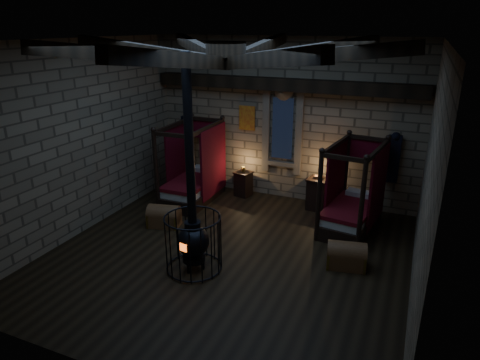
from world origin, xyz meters
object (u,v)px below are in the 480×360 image
at_px(bed_left, 194,182).
at_px(trunk_left, 164,217).
at_px(trunk_right, 346,256).
at_px(bed_right, 352,208).
at_px(stove, 193,239).

relative_size(bed_left, trunk_left, 2.57).
xyz_separation_m(bed_left, trunk_left, (0.13, -1.69, -0.28)).
xyz_separation_m(trunk_left, trunk_right, (4.24, -0.16, 0.00)).
distance_m(bed_right, trunk_right, 1.80).
bearing_deg(trunk_left, bed_right, 9.16).
bearing_deg(bed_left, stove, -61.86).
bearing_deg(stove, bed_left, 128.40).
bearing_deg(bed_right, trunk_left, -150.34).
relative_size(bed_right, stove, 0.50).
bearing_deg(trunk_left, bed_left, 81.70).
distance_m(bed_left, stove, 3.50).
distance_m(trunk_left, stove, 2.12).
xyz_separation_m(bed_left, trunk_right, (4.37, -1.84, -0.27)).
bearing_deg(bed_right, stove, -121.69).
bearing_deg(trunk_right, bed_right, 85.79).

